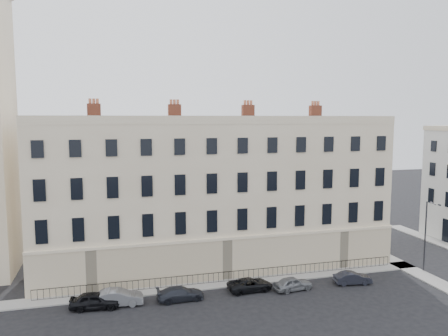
{
  "coord_description": "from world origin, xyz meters",
  "views": [
    {
      "loc": [
        -16.91,
        -33.27,
        15.56
      ],
      "look_at": [
        -5.23,
        10.0,
        10.45
      ],
      "focal_mm": 35.0,
      "sensor_mm": 36.0,
      "label": 1
    }
  ],
  "objects_px": {
    "car_d": "(250,285)",
    "car_c": "(180,294)",
    "car_f": "(352,278)",
    "streetlamp": "(426,233)",
    "car_a": "(95,300)",
    "car_e": "(293,284)",
    "car_b": "(118,297)"
  },
  "relations": [
    {
      "from": "car_c",
      "to": "car_d",
      "type": "distance_m",
      "value": 6.46
    },
    {
      "from": "car_a",
      "to": "streetlamp",
      "type": "distance_m",
      "value": 32.38
    },
    {
      "from": "car_e",
      "to": "car_f",
      "type": "relative_size",
      "value": 1.03
    },
    {
      "from": "car_a",
      "to": "car_f",
      "type": "xyz_separation_m",
      "value": [
        23.34,
        -0.75,
        -0.11
      ]
    },
    {
      "from": "car_c",
      "to": "car_d",
      "type": "height_order",
      "value": "car_c"
    },
    {
      "from": "car_a",
      "to": "car_e",
      "type": "bearing_deg",
      "value": -86.32
    },
    {
      "from": "car_a",
      "to": "car_b",
      "type": "xyz_separation_m",
      "value": [
        1.82,
        0.13,
        0.0
      ]
    },
    {
      "from": "car_a",
      "to": "car_b",
      "type": "bearing_deg",
      "value": -80.07
    },
    {
      "from": "car_c",
      "to": "car_e",
      "type": "xyz_separation_m",
      "value": [
        10.26,
        -0.47,
        0.03
      ]
    },
    {
      "from": "car_d",
      "to": "car_f",
      "type": "height_order",
      "value": "car_f"
    },
    {
      "from": "car_c",
      "to": "car_f",
      "type": "height_order",
      "value": "car_c"
    },
    {
      "from": "car_b",
      "to": "car_f",
      "type": "relative_size",
      "value": 1.19
    },
    {
      "from": "car_d",
      "to": "car_c",
      "type": "bearing_deg",
      "value": 91.17
    },
    {
      "from": "car_b",
      "to": "car_e",
      "type": "height_order",
      "value": "car_b"
    },
    {
      "from": "car_a",
      "to": "car_e",
      "type": "height_order",
      "value": "car_a"
    },
    {
      "from": "car_e",
      "to": "streetlamp",
      "type": "distance_m",
      "value": 15.31
    },
    {
      "from": "streetlamp",
      "to": "car_e",
      "type": "bearing_deg",
      "value": -155.09
    },
    {
      "from": "car_e",
      "to": "car_f",
      "type": "distance_m",
      "value": 6.04
    },
    {
      "from": "car_a",
      "to": "streetlamp",
      "type": "height_order",
      "value": "streetlamp"
    },
    {
      "from": "car_b",
      "to": "car_c",
      "type": "xyz_separation_m",
      "value": [
        5.23,
        -0.31,
        -0.1
      ]
    },
    {
      "from": "car_d",
      "to": "streetlamp",
      "type": "relative_size",
      "value": 0.57
    },
    {
      "from": "car_f",
      "to": "streetlamp",
      "type": "height_order",
      "value": "streetlamp"
    },
    {
      "from": "car_c",
      "to": "car_f",
      "type": "relative_size",
      "value": 1.16
    },
    {
      "from": "car_e",
      "to": "streetlamp",
      "type": "bearing_deg",
      "value": -93.77
    },
    {
      "from": "car_c",
      "to": "car_d",
      "type": "relative_size",
      "value": 0.99
    },
    {
      "from": "car_a",
      "to": "car_f",
      "type": "height_order",
      "value": "car_a"
    },
    {
      "from": "car_a",
      "to": "car_e",
      "type": "distance_m",
      "value": 17.31
    },
    {
      "from": "car_d",
      "to": "car_b",
      "type": "bearing_deg",
      "value": 88.0
    },
    {
      "from": "car_c",
      "to": "car_d",
      "type": "xyz_separation_m",
      "value": [
        6.44,
        0.41,
        -0.02
      ]
    },
    {
      "from": "car_b",
      "to": "car_d",
      "type": "distance_m",
      "value": 11.67
    },
    {
      "from": "car_f",
      "to": "streetlamp",
      "type": "distance_m",
      "value": 9.56
    },
    {
      "from": "car_b",
      "to": "car_d",
      "type": "height_order",
      "value": "car_b"
    }
  ]
}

